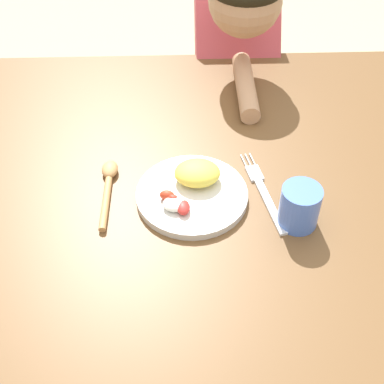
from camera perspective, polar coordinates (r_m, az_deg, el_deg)
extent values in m
plane|color=#AFB089|center=(1.71, 1.79, -16.80)|extent=(8.00, 8.00, 0.00)
cube|color=brown|center=(1.13, 2.60, 0.27)|extent=(1.16, 0.95, 0.04)
cube|color=brown|center=(1.71, -15.25, 0.26)|extent=(0.07, 0.07, 0.69)
cube|color=brown|center=(1.75, 17.51, 1.00)|extent=(0.07, 0.07, 0.69)
cylinder|color=silver|center=(1.08, -0.01, -0.33)|extent=(0.22, 0.22, 0.02)
ellipsoid|color=#EFD94B|center=(1.08, 0.54, 1.96)|extent=(0.09, 0.08, 0.04)
ellipsoid|color=red|center=(1.05, -2.56, -0.35)|extent=(0.03, 0.03, 0.02)
ellipsoid|color=red|center=(1.05, -1.96, -0.75)|extent=(0.03, 0.03, 0.02)
ellipsoid|color=red|center=(1.03, -0.92, -1.59)|extent=(0.03, 0.04, 0.02)
ellipsoid|color=white|center=(1.04, -1.76, -1.22)|extent=(0.05, 0.04, 0.02)
cube|color=silver|center=(1.07, 8.02, -1.46)|extent=(0.05, 0.15, 0.01)
cube|color=silver|center=(1.13, 6.41, 1.92)|extent=(0.04, 0.05, 0.01)
cylinder|color=silver|center=(1.17, 6.21, 3.34)|extent=(0.01, 0.04, 0.00)
cylinder|color=silver|center=(1.16, 5.76, 3.26)|extent=(0.01, 0.04, 0.00)
cylinder|color=silver|center=(1.16, 5.31, 3.19)|extent=(0.01, 0.04, 0.00)
cylinder|color=tan|center=(1.08, -8.83, -1.15)|extent=(0.02, 0.14, 0.01)
ellipsoid|color=tan|center=(1.14, -8.40, 2.32)|extent=(0.03, 0.05, 0.02)
cylinder|color=#4C75DD|center=(1.03, 10.95, -1.48)|extent=(0.07, 0.07, 0.08)
cube|color=#3F4957|center=(1.87, 3.57, 3.85)|extent=(0.21, 0.15, 0.56)
cube|color=#CC4C59|center=(1.54, 4.56, 13.26)|extent=(0.22, 0.29, 0.35)
sphere|color=tan|center=(1.35, 5.48, 18.98)|extent=(0.17, 0.17, 0.17)
cylinder|color=tan|center=(1.34, 5.51, 10.68)|extent=(0.04, 0.23, 0.04)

